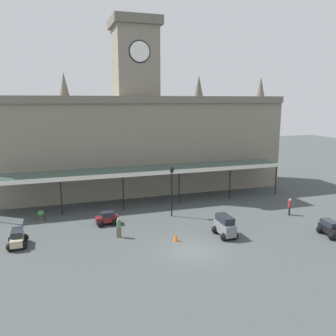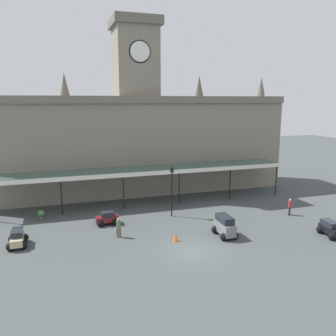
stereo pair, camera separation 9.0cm
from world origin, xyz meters
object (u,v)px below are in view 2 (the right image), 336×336
at_px(car_maroon_sedan, 107,219).
at_px(car_beige_estate, 17,239).
at_px(car_black_estate, 331,230).
at_px(pedestrian_near_entrance, 119,227).
at_px(pedestrian_beside_cars, 290,206).
at_px(traffic_cone, 176,237).
at_px(planter_near_kerb, 41,215).
at_px(car_grey_van, 225,227).
at_px(victorian_lamppost, 172,185).

bearing_deg(car_maroon_sedan, car_beige_estate, -160.23).
relative_size(car_black_estate, pedestrian_near_entrance, 1.40).
bearing_deg(pedestrian_beside_cars, car_beige_estate, 179.47).
distance_m(pedestrian_beside_cars, pedestrian_near_entrance, 17.08).
distance_m(traffic_cone, planter_near_kerb, 13.60).
xyz_separation_m(car_maroon_sedan, car_grey_van, (8.98, -5.77, 0.30)).
height_order(car_beige_estate, traffic_cone, car_beige_estate).
bearing_deg(pedestrian_beside_cars, pedestrian_near_entrance, -178.51).
bearing_deg(victorian_lamppost, pedestrian_near_entrance, -147.85).
xyz_separation_m(car_maroon_sedan, car_beige_estate, (-7.31, -2.63, 0.06)).
relative_size(car_black_estate, planter_near_kerb, 2.43).
bearing_deg(car_grey_van, traffic_cone, 176.17).
height_order(car_beige_estate, pedestrian_beside_cars, pedestrian_beside_cars).
distance_m(victorian_lamppost, planter_near_kerb, 12.72).
xyz_separation_m(car_beige_estate, pedestrian_beside_cars, (24.89, -0.23, 0.34)).
xyz_separation_m(car_beige_estate, pedestrian_near_entrance, (7.82, -0.67, 0.34)).
bearing_deg(pedestrian_beside_cars, car_maroon_sedan, 170.77).
distance_m(car_black_estate, traffic_cone, 13.04).
xyz_separation_m(traffic_cone, planter_near_kerb, (-10.53, 8.61, 0.16)).
distance_m(car_grey_van, traffic_cone, 4.27).
distance_m(car_grey_van, pedestrian_near_entrance, 8.83).
height_order(car_maroon_sedan, pedestrian_near_entrance, pedestrian_near_entrance).
xyz_separation_m(car_beige_estate, victorian_lamppost, (13.67, 3.01, 2.54)).
bearing_deg(planter_near_kerb, victorian_lamppost, -12.70).
xyz_separation_m(car_grey_van, pedestrian_beside_cars, (8.60, 2.92, 0.10)).
bearing_deg(victorian_lamppost, traffic_cone, -105.37).
bearing_deg(planter_near_kerb, car_maroon_sedan, -28.32).
xyz_separation_m(car_beige_estate, car_grey_van, (16.29, -3.15, 0.24)).
bearing_deg(car_grey_van, planter_near_kerb, 148.94).
bearing_deg(traffic_cone, pedestrian_near_entrance, 152.68).
distance_m(car_grey_van, planter_near_kerb, 17.24).
height_order(car_black_estate, victorian_lamppost, victorian_lamppost).
xyz_separation_m(car_maroon_sedan, planter_near_kerb, (-5.78, 3.12, -0.01)).
height_order(pedestrian_beside_cars, planter_near_kerb, pedestrian_beside_cars).
xyz_separation_m(car_maroon_sedan, victorian_lamppost, (6.36, 0.38, 2.60)).
bearing_deg(car_beige_estate, pedestrian_beside_cars, -0.53).
relative_size(pedestrian_beside_cars, pedestrian_near_entrance, 1.00).
xyz_separation_m(car_maroon_sedan, car_black_estate, (17.44, -8.45, 0.06)).
xyz_separation_m(car_grey_van, traffic_cone, (-4.23, 0.28, -0.48)).
relative_size(car_beige_estate, car_grey_van, 0.94).
xyz_separation_m(car_black_estate, planter_near_kerb, (-23.23, 11.56, -0.07)).
bearing_deg(car_black_estate, pedestrian_near_entrance, 163.10).
bearing_deg(traffic_cone, pedestrian_beside_cars, 11.60).
xyz_separation_m(pedestrian_beside_cars, traffic_cone, (-12.83, -2.63, -0.58)).
bearing_deg(planter_near_kerb, car_grey_van, -31.06).
xyz_separation_m(car_beige_estate, traffic_cone, (12.06, -2.86, -0.23)).
height_order(pedestrian_beside_cars, pedestrian_near_entrance, same).
height_order(car_maroon_sedan, traffic_cone, car_maroon_sedan).
distance_m(car_beige_estate, car_grey_van, 16.59).
height_order(car_maroon_sedan, car_beige_estate, car_beige_estate).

